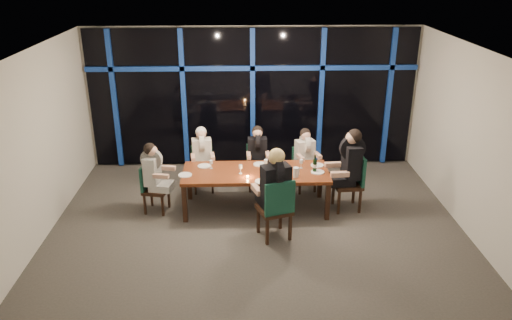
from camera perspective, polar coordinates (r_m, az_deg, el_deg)
The scene contains 29 objects.
room at distance 7.69m, azimuth 0.14°, elevation 5.01°, with size 7.04×7.00×3.02m.
window_wall at distance 10.64m, azimuth -0.33°, elevation 7.31°, with size 6.86×0.43×2.94m.
dining_table at distance 8.92m, azimuth -0.04°, elevation -1.69°, with size 2.60×1.00×0.75m.
chair_far_left at distance 9.83m, azimuth -6.14°, elevation -0.63°, with size 0.46×0.46×0.89m.
chair_far_mid at distance 9.86m, azimuth 0.13°, elevation -0.46°, with size 0.43×0.43×0.88m.
chair_far_right at distance 9.84m, azimuth 5.43°, elevation -0.68°, with size 0.49×0.49×0.86m.
chair_end_left at distance 9.13m, azimuth -11.85°, elevation -2.88°, with size 0.49×0.49×0.89m.
chair_end_right at distance 9.15m, azimuth 10.99°, elevation -2.17°, with size 0.52×0.52×1.05m.
chair_near_mid at distance 8.01m, azimuth 2.37°, elevation -5.33°, with size 0.63×0.63×1.08m.
diner_far_left at distance 9.63m, azimuth -6.20°, elevation 1.14°, with size 0.47×0.58×0.87m.
diner_far_mid at distance 9.66m, azimuth 0.17°, elevation 1.29°, with size 0.45×0.56×0.86m.
diner_far_right at distance 9.64m, azimuth 5.67°, elevation 1.04°, with size 0.50×0.58×0.84m.
diner_end_left at distance 8.96m, azimuth -11.58°, elevation -0.86°, with size 0.60×0.49×0.87m.
diner_end_right at distance 8.96m, azimuth 10.64°, elevation 0.21°, with size 0.67×0.54×1.02m.
diner_near_mid at distance 7.90m, azimuth 2.16°, elevation -2.31°, with size 0.65×0.73×1.05m.
plate_far_left at distance 9.14m, azimuth -5.94°, elevation -0.69°, with size 0.24×0.24×0.01m, color white.
plate_far_mid at distance 9.17m, azimuth 0.44°, elevation -0.49°, with size 0.24×0.24×0.01m, color white.
plate_far_right at distance 9.19m, azimuth 7.00°, elevation -0.60°, with size 0.24×0.24×0.01m, color white.
plate_end_left at distance 8.81m, azimuth -8.11°, elevation -1.71°, with size 0.24×0.24×0.01m, color white.
plate_end_right at distance 8.91m, azimuth 7.06°, elevation -1.37°, with size 0.24×0.24×0.01m, color white.
plate_near_mid at distance 8.48m, azimuth 0.68°, elevation -2.46°, with size 0.24×0.24×0.01m, color white.
wine_bottle at distance 8.88m, azimuth 6.73°, elevation -0.62°, with size 0.07×0.07×0.32m.
water_pitcher at distance 8.65m, azimuth 4.59°, elevation -1.42°, with size 0.11×0.10×0.18m.
tea_light at distance 8.65m, azimuth -0.97°, elevation -1.90°, with size 0.05×0.05×0.03m, color #FFAA4C.
wine_glass_a at distance 8.76m, azimuth -1.78°, elevation -0.83°, with size 0.06×0.06×0.17m.
wine_glass_b at distance 8.92m, azimuth 1.16°, elevation -0.26°, with size 0.07×0.07×0.19m.
wine_glass_c at distance 8.80m, azimuth 2.40°, elevation -0.61°, with size 0.07×0.07×0.19m.
wine_glass_d at distance 9.00m, azimuth -5.17°, elevation -0.31°, with size 0.06×0.06×0.16m.
wine_glass_e at distance 9.01m, azimuth 5.19°, elevation -0.22°, with size 0.06×0.06×0.17m.
Camera 1 is at (-0.25, -7.34, 4.33)m, focal length 35.00 mm.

